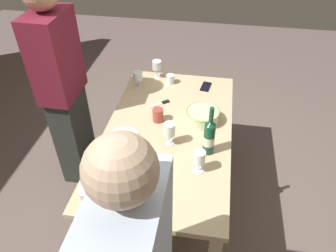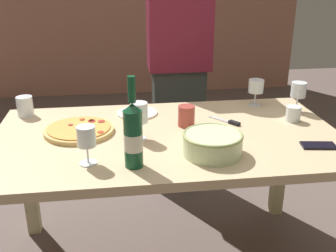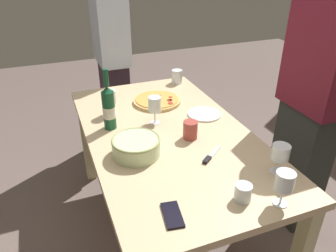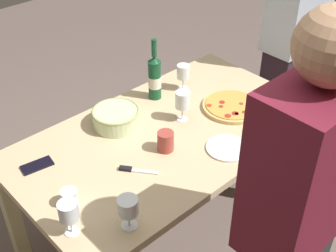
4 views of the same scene
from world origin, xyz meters
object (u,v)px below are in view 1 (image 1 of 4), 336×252
at_px(wine_bottle, 209,137).
at_px(cup_ceramic, 170,79).
at_px(dining_table, 168,140).
at_px(wine_glass_far_right, 138,76).
at_px(cup_spare, 158,115).
at_px(cell_phone, 206,87).
at_px(wine_glass_far_left, 199,158).
at_px(person_host, 63,90).
at_px(pizza_knife, 162,103).
at_px(wine_glass_by_bottle, 170,130).
at_px(pizza, 145,169).
at_px(side_plate, 124,137).
at_px(serving_bowl, 203,115).
at_px(cup_amber, 86,196).
at_px(wine_glass_near_pizza, 157,65).

bearing_deg(wine_bottle, cup_ceramic, 25.18).
xyz_separation_m(dining_table, wine_glass_far_right, (0.53, 0.35, 0.20)).
xyz_separation_m(cup_spare, cell_phone, (0.52, -0.31, -0.05)).
xyz_separation_m(wine_bottle, wine_glass_far_left, (-0.18, 0.04, -0.02)).
height_order(wine_glass_far_left, cup_ceramic, wine_glass_far_left).
distance_m(dining_table, person_host, 0.90).
bearing_deg(pizza_knife, cup_ceramic, -3.12).
relative_size(wine_glass_far_left, wine_glass_far_right, 1.08).
height_order(wine_glass_by_bottle, cell_phone, wine_glass_by_bottle).
bearing_deg(dining_table, wine_glass_far_right, 33.09).
distance_m(pizza, cup_ceramic, 1.05).
height_order(wine_glass_far_right, pizza_knife, wine_glass_far_right).
relative_size(dining_table, pizza, 4.95).
bearing_deg(pizza_knife, cell_phone, -46.84).
bearing_deg(pizza, side_plate, 37.49).
height_order(serving_bowl, person_host, person_host).
bearing_deg(cup_spare, wine_glass_far_left, -142.81).
height_order(cell_phone, pizza_knife, pizza_knife).
height_order(side_plate, person_host, person_host).
bearing_deg(cup_amber, wine_glass_by_bottle, -33.73).
bearing_deg(dining_table, person_host, 77.68).
relative_size(wine_bottle, cup_spare, 3.55).
height_order(pizza, cell_phone, pizza).
bearing_deg(person_host, pizza_knife, 22.25).
bearing_deg(serving_bowl, cup_amber, 145.89).
bearing_deg(cell_phone, person_host, -149.04).
relative_size(dining_table, wine_bottle, 4.46).
distance_m(wine_bottle, person_host, 1.20).
height_order(pizza, wine_glass_far_right, wine_glass_far_right).
relative_size(pizza, wine_glass_far_left, 2.06).
distance_m(serving_bowl, cup_ceramic, 0.58).
distance_m(cup_spare, pizza_knife, 0.22).
xyz_separation_m(wine_glass_near_pizza, cup_amber, (-1.42, 0.12, -0.06)).
xyz_separation_m(dining_table, cup_spare, (0.10, 0.09, 0.14)).
xyz_separation_m(cup_ceramic, side_plate, (-0.77, 0.21, -0.03)).
xyz_separation_m(cup_amber, cup_spare, (0.80, -0.25, -0.00)).
bearing_deg(cup_amber, cup_spare, -17.43).
height_order(wine_glass_by_bottle, side_plate, wine_glass_by_bottle).
relative_size(cup_ceramic, cup_spare, 0.75).
height_order(cup_spare, side_plate, cup_spare).
bearing_deg(cell_phone, dining_table, -100.86).
xyz_separation_m(side_plate, cell_phone, (0.75, -0.52, 0.00)).
relative_size(pizza, cup_spare, 3.19).
height_order(wine_glass_near_pizza, cup_amber, wine_glass_near_pizza).
height_order(wine_glass_by_bottle, cup_amber, wine_glass_by_bottle).
xyz_separation_m(wine_glass_far_left, side_plate, (0.23, 0.54, -0.11)).
height_order(dining_table, side_plate, side_plate).
bearing_deg(wine_glass_far_left, serving_bowl, 2.18).
height_order(wine_glass_far_right, cup_amber, wine_glass_far_right).
bearing_deg(person_host, wine_glass_far_right, 47.04).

